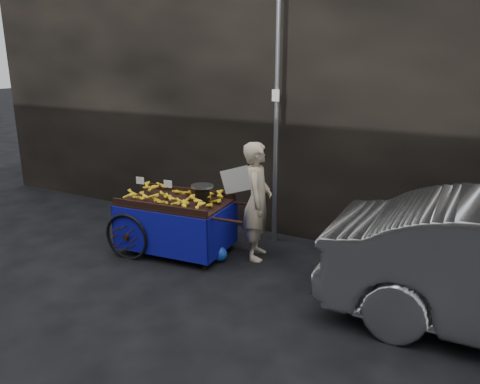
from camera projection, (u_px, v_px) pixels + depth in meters
The scene contains 6 objects.
ground at pixel (219, 265), 6.94m from camera, with size 80.00×80.00×0.00m, color black.
building_wall at pixel (313, 85), 8.25m from camera, with size 13.50×2.00×5.00m.
street_pole at pixel (277, 121), 7.34m from camera, with size 0.12×0.10×4.00m.
banana_cart at pixel (173, 206), 7.24m from camera, with size 2.31×1.25×1.21m.
vendor at pixel (257, 201), 6.98m from camera, with size 0.91×0.76×1.79m.
plastic_bag at pixel (219, 254), 7.03m from camera, with size 0.26×0.21×0.24m, color blue.
Camera 1 is at (3.35, -5.42, 2.96)m, focal length 35.00 mm.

